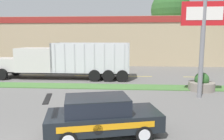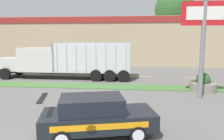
{
  "view_description": "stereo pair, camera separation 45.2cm",
  "coord_description": "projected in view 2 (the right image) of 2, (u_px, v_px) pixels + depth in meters",
  "views": [
    {
      "loc": [
        3.01,
        -5.93,
        3.78
      ],
      "look_at": [
        1.92,
        8.76,
        1.59
      ],
      "focal_mm": 35.0,
      "sensor_mm": 36.0,
      "label": 1
    },
    {
      "loc": [
        3.46,
        -5.89,
        3.78
      ],
      "look_at": [
        1.92,
        8.76,
        1.59
      ],
      "focal_mm": 35.0,
      "sensor_mm": 36.0,
      "label": 2
    }
  ],
  "objects": [
    {
      "name": "tree_behind_right",
      "position": [
        175.0,
        6.0,
        30.46
      ],
      "size": [
        5.49,
        5.49,
        11.78
      ],
      "color": "#473828",
      "rests_on": "ground_plane"
    },
    {
      "name": "centre_line_4",
      "position": [
        88.0,
        75.0,
        22.01
      ],
      "size": [
        2.4,
        0.14,
        0.01
      ],
      "primitive_type": "cube",
      "color": "yellow",
      "rests_on": "ground_plane"
    },
    {
      "name": "centre_line_6",
      "position": [
        199.0,
        77.0,
        20.9
      ],
      "size": [
        2.4,
        0.14,
        0.01
      ],
      "primitive_type": "cube",
      "color": "yellow",
      "rests_on": "ground_plane"
    },
    {
      "name": "grass_verge",
      "position": [
        90.0,
        86.0,
        17.08
      ],
      "size": [
        120.0,
        1.77,
        0.06
      ],
      "primitive_type": "cube",
      "color": "#477538",
      "rests_on": "ground_plane"
    },
    {
      "name": "centre_line_3",
      "position": [
        37.0,
        75.0,
        22.57
      ],
      "size": [
        2.4,
        0.14,
        0.01
      ],
      "primitive_type": "cube",
      "color": "yellow",
      "rests_on": "ground_plane"
    },
    {
      "name": "store_sign_post",
      "position": [
        204.0,
        29.0,
        13.14
      ],
      "size": [
        2.7,
        0.28,
        6.04
      ],
      "color": "gray",
      "rests_on": "ground_plane"
    },
    {
      "name": "rally_car",
      "position": [
        96.0,
        115.0,
        8.45
      ],
      "size": [
        4.64,
        2.77,
        1.59
      ],
      "color": "black",
      "rests_on": "ground_plane"
    },
    {
      "name": "centre_line_5",
      "position": [
        142.0,
        76.0,
        21.46
      ],
      "size": [
        2.4,
        0.14,
        0.01
      ],
      "primitive_type": "cube",
      "color": "yellow",
      "rests_on": "ground_plane"
    },
    {
      "name": "dump_truck_lead",
      "position": [
        53.0,
        62.0,
        20.53
      ],
      "size": [
        12.71,
        2.83,
        3.31
      ],
      "color": "black",
      "rests_on": "ground_plane"
    },
    {
      "name": "store_building_backdrop",
      "position": [
        124.0,
        41.0,
        34.74
      ],
      "size": [
        40.08,
        12.1,
        6.59
      ],
      "color": "tan",
      "rests_on": "ground_plane"
    },
    {
      "name": "stone_planter",
      "position": [
        203.0,
        84.0,
        15.58
      ],
      "size": [
        1.83,
        1.83,
        1.31
      ],
      "color": "gray",
      "rests_on": "ground_plane"
    }
  ]
}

